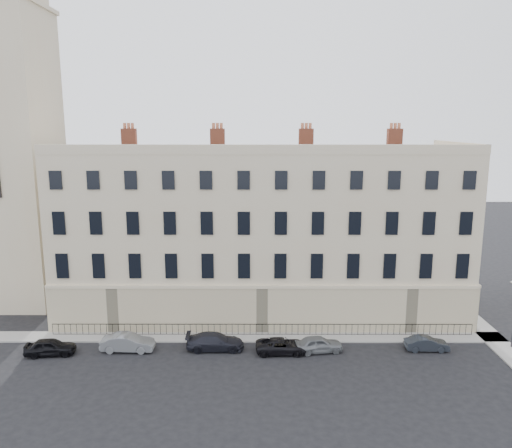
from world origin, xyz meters
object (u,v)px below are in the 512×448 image
object	(u,v)px
car_a	(50,347)
car_e	(319,344)
car_c	(215,341)
car_d	(282,346)
car_f	(427,344)
car_b	(128,343)

from	to	relation	value
car_a	car_e	xyz separation A→B (m)	(20.60, 0.54, -0.01)
car_a	car_c	world-z (taller)	car_c
car_a	car_e	size ratio (longest dim) A/B	1.01
car_d	car_f	size ratio (longest dim) A/B	1.21
car_c	car_f	distance (m)	16.53
car_b	car_e	size ratio (longest dim) A/B	1.10
car_b	car_f	distance (m)	23.32
car_d	car_f	distance (m)	11.32
car_b	car_f	xyz separation A→B (m)	(23.32, 0.11, -0.12)
car_c	car_d	world-z (taller)	car_c
car_c	car_f	xyz separation A→B (m)	(16.53, -0.15, -0.10)
car_a	car_d	world-z (taller)	car_a
car_d	car_e	distance (m)	2.85
car_d	car_e	bearing A→B (deg)	-87.67
car_c	car_d	distance (m)	5.25
car_a	car_e	world-z (taller)	car_a
car_f	car_b	bearing A→B (deg)	90.80
car_a	car_d	bearing A→B (deg)	-95.43
car_d	car_e	xyz separation A→B (m)	(2.84, 0.17, 0.07)
car_a	car_c	xyz separation A→B (m)	(12.54, 0.96, 0.01)
car_c	car_f	world-z (taller)	car_c
car_a	car_b	xyz separation A→B (m)	(5.75, 0.70, 0.03)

